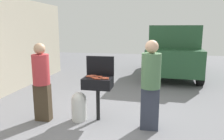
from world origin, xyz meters
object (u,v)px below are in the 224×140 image
object	(u,v)px
hot_dog_1	(93,75)
hot_dog_8	(106,78)
hot_dog_0	(95,78)
hot_dog_9	(91,76)
hot_dog_6	(95,78)
hot_dog_10	(99,76)
hot_dog_5	(93,77)
parked_minivan	(173,50)
hot_dog_4	(99,77)
hot_dog_3	(89,77)
person_right	(151,82)
propane_tank	(79,106)
person_left	(41,79)
hot_dog_2	(106,79)
bbq_grill	(98,84)
hot_dog_7	(103,78)
hot_dog_11	(98,79)

from	to	relation	value
hot_dog_1	hot_dog_8	size ratio (longest dim) A/B	1.00
hot_dog_0	hot_dog_9	distance (m)	0.20
hot_dog_6	hot_dog_9	xyz separation A→B (m)	(-0.15, 0.19, 0.00)
hot_dog_9	hot_dog_10	size ratio (longest dim) A/B	1.00
hot_dog_1	hot_dog_5	distance (m)	0.16
parked_minivan	hot_dog_4	bearing A→B (deg)	72.43
hot_dog_3	parked_minivan	world-z (taller)	parked_minivan
hot_dog_9	person_right	bearing A→B (deg)	-14.10
hot_dog_9	propane_tank	distance (m)	0.68
hot_dog_5	hot_dog_6	xyz separation A→B (m)	(0.06, -0.08, 0.00)
hot_dog_1	hot_dog_5	xyz separation A→B (m)	(0.04, -0.16, 0.00)
hot_dog_6	person_left	xyz separation A→B (m)	(-1.11, -0.13, -0.05)
hot_dog_3	hot_dog_10	size ratio (longest dim) A/B	1.00
hot_dog_10	hot_dog_8	bearing A→B (deg)	-27.83
hot_dog_9	hot_dog_2	bearing A→B (deg)	-30.10
bbq_grill	hot_dog_8	size ratio (longest dim) A/B	7.13
hot_dog_2	hot_dog_4	distance (m)	0.23
hot_dog_6	hot_dog_9	bearing A→B (deg)	128.06
bbq_grill	hot_dog_9	bearing A→B (deg)	153.77
hot_dog_9	person_right	xyz separation A→B (m)	(1.27, -0.32, -0.00)
hot_dog_2	person_left	bearing A→B (deg)	-175.40
hot_dog_1	hot_dog_10	xyz separation A→B (m)	(0.14, -0.07, 0.00)
person_left	hot_dog_8	bearing A→B (deg)	-6.35
hot_dog_1	hot_dog_8	xyz separation A→B (m)	(0.30, -0.15, 0.00)
hot_dog_10	person_left	bearing A→B (deg)	-165.28
hot_dog_4	propane_tank	size ratio (longest dim) A/B	0.21
hot_dog_1	hot_dog_3	bearing A→B (deg)	-117.35
hot_dog_3	hot_dog_0	bearing A→B (deg)	-22.53
hot_dog_0	hot_dog_8	distance (m)	0.21
hot_dog_7	hot_dog_10	xyz separation A→B (m)	(-0.12, 0.14, 0.00)
hot_dog_8	hot_dog_9	world-z (taller)	same
hot_dog_7	hot_dog_11	world-z (taller)	same
bbq_grill	parked_minivan	world-z (taller)	parked_minivan
hot_dog_10	person_left	world-z (taller)	person_left
hot_dog_0	hot_dog_10	distance (m)	0.13
hot_dog_3	parked_minivan	distance (m)	5.37
propane_tank	parked_minivan	distance (m)	5.58
hot_dog_9	hot_dog_10	bearing A→B (deg)	-6.98
hot_dog_7	parked_minivan	distance (m)	5.33
person_right	hot_dog_2	bearing A→B (deg)	8.58
hot_dog_4	hot_dog_5	world-z (taller)	same
bbq_grill	hot_dog_5	size ratio (longest dim) A/B	7.13
hot_dog_0	hot_dog_9	bearing A→B (deg)	134.68
person_right	hot_dog_6	bearing A→B (deg)	8.54
hot_dog_8	hot_dog_0	bearing A→B (deg)	-170.95
hot_dog_1	hot_dog_9	world-z (taller)	same
hot_dog_10	hot_dog_6	bearing A→B (deg)	-102.77
hot_dog_3	hot_dog_5	bearing A→B (deg)	-19.72
hot_dog_1	hot_dog_6	distance (m)	0.25
bbq_grill	person_right	world-z (taller)	person_right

